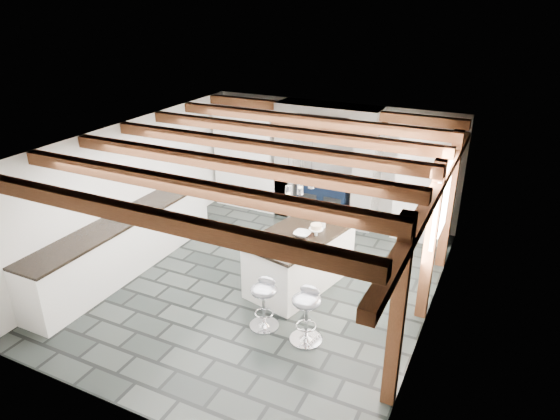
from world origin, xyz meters
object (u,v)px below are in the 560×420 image
at_px(range_cooker, 325,197).
at_px(kitchen_island, 301,257).
at_px(bar_stool_far, 264,298).
at_px(bar_stool_near, 307,309).

xyz_separation_m(range_cooker, kitchen_island, (0.54, -2.46, -0.01)).
distance_m(kitchen_island, bar_stool_far, 1.22).
relative_size(range_cooker, bar_stool_far, 1.34).
height_order(range_cooker, bar_stool_far, range_cooker).
height_order(bar_stool_near, bar_stool_far, bar_stool_near).
distance_m(range_cooker, kitchen_island, 2.52).
bearing_deg(kitchen_island, range_cooker, 115.50).
height_order(range_cooker, kitchen_island, kitchen_island).
bearing_deg(kitchen_island, bar_stool_far, -76.59).
bearing_deg(range_cooker, kitchen_island, -77.60).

